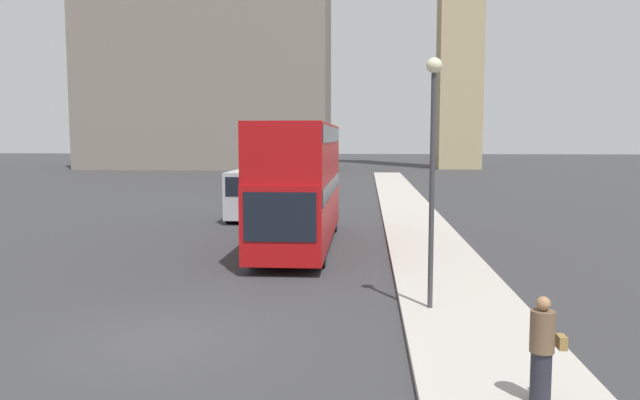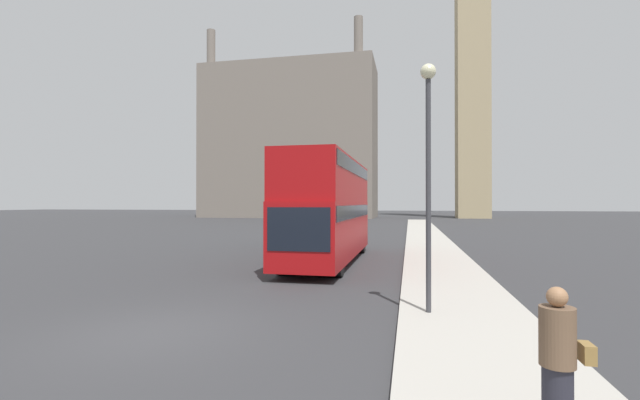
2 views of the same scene
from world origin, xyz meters
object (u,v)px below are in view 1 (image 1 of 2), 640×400
(pedestrian, at_px, (542,350))
(parked_sedan, at_px, (270,183))
(red_double_decker_bus, at_px, (300,179))
(street_lamp, at_px, (433,146))
(white_van, at_px, (252,193))

(pedestrian, distance_m, parked_sedan, 38.55)
(red_double_decker_bus, distance_m, pedestrian, 15.12)
(street_lamp, distance_m, parked_sedan, 33.35)
(white_van, height_order, parked_sedan, white_van)
(white_van, bearing_deg, street_lamp, -66.41)
(pedestrian, relative_size, street_lamp, 0.28)
(white_van, height_order, street_lamp, street_lamp)
(red_double_decker_bus, distance_m, street_lamp, 9.86)
(white_van, xyz_separation_m, parked_sedan, (-1.50, 15.35, -0.62))
(red_double_decker_bus, bearing_deg, pedestrian, -70.00)
(parked_sedan, bearing_deg, white_van, -84.42)
(white_van, distance_m, parked_sedan, 15.43)
(red_double_decker_bus, xyz_separation_m, white_van, (-3.26, 7.77, -1.24))
(street_lamp, bearing_deg, parked_sedan, 105.33)
(red_double_decker_bus, bearing_deg, parked_sedan, 101.63)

